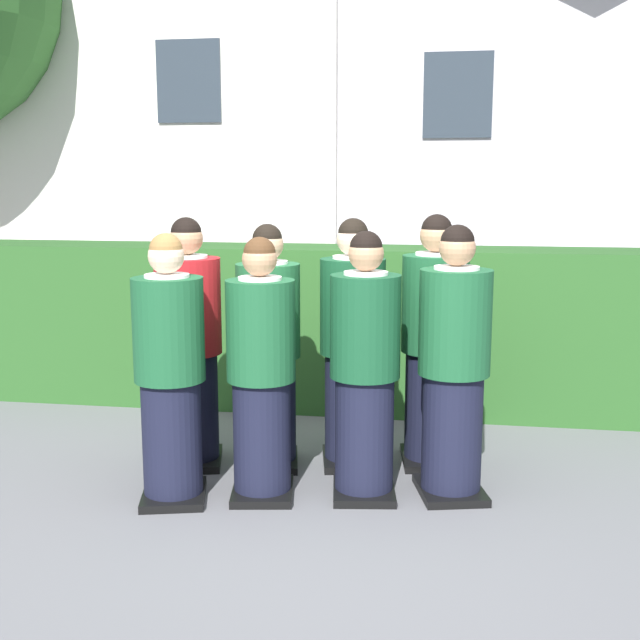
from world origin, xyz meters
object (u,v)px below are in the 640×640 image
Objects in this scene: student_front_row_2 at (365,372)px; student_rear_row_1 at (269,353)px; student_front_row_1 at (261,376)px; student_rear_row_3 at (434,347)px; student_front_row_0 at (170,376)px; student_front_row_3 at (454,369)px; student_in_red_blazer at (189,349)px; student_rear_row_2 at (352,349)px.

student_rear_row_1 is (-0.69, 0.43, 0.01)m from student_front_row_2.
student_rear_row_3 is (1.01, 0.76, 0.05)m from student_front_row_1.
student_front_row_3 is (1.67, 0.34, 0.02)m from student_front_row_0.
student_front_row_0 is 0.99× the size of student_front_row_2.
student_in_red_blazer is 1.00× the size of student_rear_row_2.
student_rear_row_2 reaches higher than student_front_row_2.
student_front_row_2 is 0.82m from student_rear_row_1.
student_in_red_blazer reaches higher than student_front_row_2.
student_front_row_3 reaches higher than student_front_row_0.
student_front_row_2 is at bearing -170.51° from student_front_row_3.
student_in_red_blazer reaches higher than student_front_row_1.
student_front_row_0 is at bearing -122.91° from student_rear_row_1.
student_rear_row_3 reaches higher than student_front_row_0.
student_in_red_blazer is 1.03× the size of student_rear_row_1.
student_front_row_2 is at bearing -75.30° from student_rear_row_2.
student_in_red_blazer is at bearing -170.25° from student_rear_row_3.
student_front_row_1 is 0.96× the size of student_front_row_3.
student_front_row_2 is 0.98× the size of student_front_row_3.
student_rear_row_1 is at bearing 164.32° from student_front_row_3.
student_rear_row_3 is (1.53, 0.90, 0.04)m from student_front_row_0.
student_in_red_blazer is at bearing 163.29° from student_front_row_2.
student_rear_row_3 reaches higher than student_rear_row_2.
student_rear_row_2 is (-0.67, 0.46, 0.01)m from student_front_row_3.
student_in_red_blazer is at bearing 170.96° from student_front_row_3.
student_rear_row_2 is (0.99, 0.80, 0.03)m from student_front_row_0.
student_rear_row_1 is 0.98× the size of student_rear_row_2.
student_front_row_1 is 0.81m from student_rear_row_2.
student_rear_row_1 reaches higher than student_front_row_0.
student_rear_row_2 reaches higher than student_rear_row_1.
student_in_red_blazer is 1.09m from student_rear_row_2.
student_front_row_2 is (0.61, 0.11, 0.02)m from student_front_row_1.
student_front_row_0 is at bearing -167.40° from student_front_row_2.
student_rear_row_3 is at bearing 30.40° from student_front_row_0.
student_front_row_1 is 1.16m from student_front_row_3.
student_rear_row_2 is at bearing 145.67° from student_front_row_3.
student_rear_row_1 reaches higher than student_front_row_1.
student_rear_row_1 is at bearing 57.09° from student_front_row_0.
student_front_row_1 is 0.55m from student_rear_row_1.
student_front_row_2 reaches higher than student_front_row_0.
student_rear_row_3 is at bearing 103.33° from student_front_row_3.
student_front_row_1 is 0.95× the size of student_rear_row_2.
student_rear_row_2 is 0.99× the size of student_rear_row_3.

